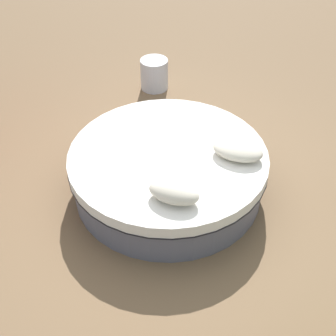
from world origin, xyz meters
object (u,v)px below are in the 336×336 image
object	(u,v)px
round_bed	(168,171)
throw_pillow_0	(174,192)
throw_pillow_1	(238,150)
side_table	(154,74)

from	to	relation	value
round_bed	throw_pillow_0	distance (m)	0.79
round_bed	throw_pillow_1	size ratio (longest dim) A/B	4.06
round_bed	throw_pillow_1	xyz separation A→B (m)	(0.71, 0.21, 0.34)
throw_pillow_0	throw_pillow_1	distance (m)	0.95
throw_pillow_1	side_table	xyz separation A→B (m)	(-1.71, 1.84, -0.38)
round_bed	side_table	world-z (taller)	round_bed
throw_pillow_1	side_table	size ratio (longest dim) A/B	1.16
throw_pillow_0	side_table	distance (m)	3.02
throw_pillow_1	side_table	world-z (taller)	throw_pillow_1
round_bed	throw_pillow_0	xyz separation A→B (m)	(0.30, -0.64, 0.35)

